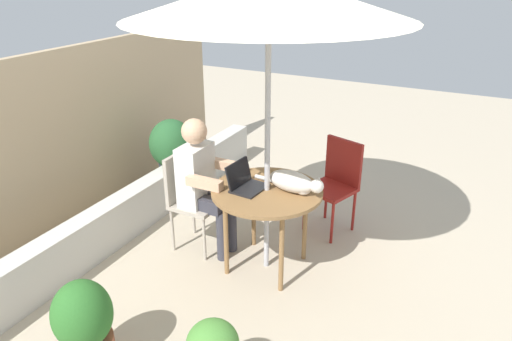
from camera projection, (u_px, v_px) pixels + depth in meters
ground_plane at (266, 265)px, 4.16m from camera, size 14.00×14.00×0.00m
fence_back at (71, 136)px, 4.71m from camera, size 4.74×0.08×1.71m
planter_wall_low at (136, 208)px, 4.66m from camera, size 4.27×0.20×0.43m
patio_table at (267, 197)px, 3.89m from camera, size 0.91×0.91×0.74m
chair_occupied at (189, 193)px, 4.27m from camera, size 0.40×0.40×0.90m
chair_empty at (337, 178)px, 4.55m from camera, size 0.51×0.51×0.90m
person_seated at (203, 179)px, 4.13m from camera, size 0.48×0.48×1.24m
laptop at (244, 181)px, 3.87m from camera, size 0.32×0.28×0.21m
cat at (294, 182)px, 3.79m from camera, size 0.24×0.65×0.17m
potted_plant_near_fence at (84, 325)px, 3.00m from camera, size 0.38×0.38×0.66m
potted_plant_by_chair at (172, 152)px, 5.21m from camera, size 0.48×0.48×0.89m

